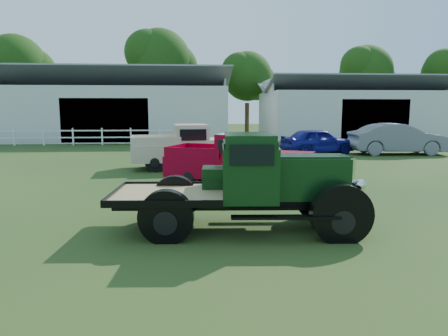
{
  "coord_description": "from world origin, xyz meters",
  "views": [
    {
      "loc": [
        -0.54,
        -8.66,
        2.51
      ],
      "look_at": [
        0.2,
        1.2,
        1.05
      ],
      "focal_mm": 32.0,
      "sensor_mm": 36.0,
      "label": 1
    }
  ],
  "objects_px": {
    "red_pickup": "(239,160)",
    "misc_car_grey": "(398,139)",
    "vintage_flatbed": "(244,182)",
    "white_pickup": "(189,147)",
    "misc_car_blue": "(318,141)"
  },
  "relations": [
    {
      "from": "red_pickup",
      "to": "misc_car_grey",
      "type": "xyz_separation_m",
      "value": [
        9.88,
        8.69,
        -0.02
      ]
    },
    {
      "from": "red_pickup",
      "to": "misc_car_grey",
      "type": "height_order",
      "value": "red_pickup"
    },
    {
      "from": "vintage_flatbed",
      "to": "red_pickup",
      "type": "bearing_deg",
      "value": 88.14
    },
    {
      "from": "misc_car_grey",
      "to": "white_pickup",
      "type": "bearing_deg",
      "value": 114.22
    },
    {
      "from": "vintage_flatbed",
      "to": "red_pickup",
      "type": "relative_size",
      "value": 1.05
    },
    {
      "from": "vintage_flatbed",
      "to": "misc_car_blue",
      "type": "xyz_separation_m",
      "value": [
        6.01,
        14.13,
        -0.29
      ]
    },
    {
      "from": "misc_car_grey",
      "to": "red_pickup",
      "type": "bearing_deg",
      "value": 134.64
    },
    {
      "from": "vintage_flatbed",
      "to": "misc_car_blue",
      "type": "relative_size",
      "value": 1.2
    },
    {
      "from": "red_pickup",
      "to": "misc_car_blue",
      "type": "height_order",
      "value": "red_pickup"
    },
    {
      "from": "red_pickup",
      "to": "misc_car_blue",
      "type": "distance_m",
      "value": 10.98
    },
    {
      "from": "vintage_flatbed",
      "to": "white_pickup",
      "type": "height_order",
      "value": "vintage_flatbed"
    },
    {
      "from": "red_pickup",
      "to": "white_pickup",
      "type": "distance_m",
      "value": 4.59
    },
    {
      "from": "vintage_flatbed",
      "to": "white_pickup",
      "type": "xyz_separation_m",
      "value": [
        -1.25,
        8.95,
        -0.09
      ]
    },
    {
      "from": "white_pickup",
      "to": "misc_car_grey",
      "type": "relative_size",
      "value": 0.96
    },
    {
      "from": "red_pickup",
      "to": "white_pickup",
      "type": "relative_size",
      "value": 0.97
    }
  ]
}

